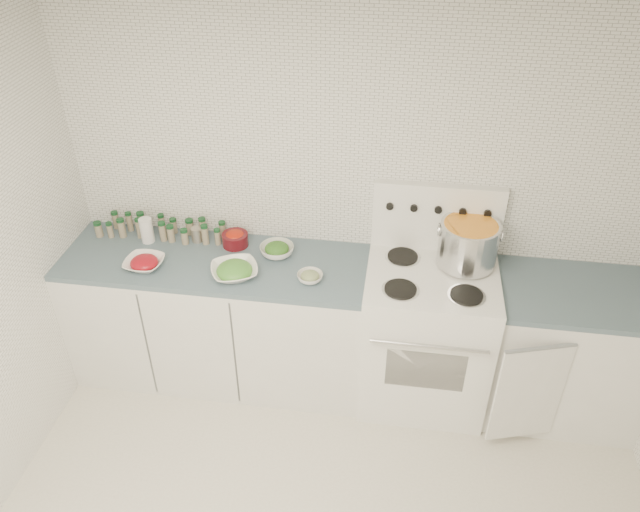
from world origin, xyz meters
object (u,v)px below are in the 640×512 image
(stock_pot, at_px, (468,242))
(stove, at_px, (426,332))
(bowl_tomato, at_px, (144,263))
(bowl_snowpea, at_px, (234,271))

(stock_pot, bearing_deg, stove, -143.76)
(bowl_tomato, bearing_deg, bowl_snowpea, -0.58)
(stove, bearing_deg, bowl_tomato, -175.61)
(bowl_tomato, xyz_separation_m, bowl_snowpea, (0.55, -0.01, 0.01))
(bowl_tomato, relative_size, bowl_snowpea, 0.68)
(stove, bearing_deg, stock_pot, 36.24)
(bowl_tomato, height_order, bowl_snowpea, bowl_snowpea)
(stock_pot, distance_m, bowl_tomato, 1.89)
(stock_pot, xyz_separation_m, bowl_tomato, (-1.87, -0.26, -0.15))
(stock_pot, relative_size, bowl_snowpea, 1.03)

